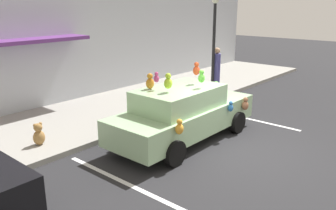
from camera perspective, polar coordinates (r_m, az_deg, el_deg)
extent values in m
plane|color=#262628|center=(9.40, 10.88, -7.21)|extent=(60.00, 60.00, 0.00)
cube|color=gray|center=(12.43, -9.43, -0.87)|extent=(24.00, 4.00, 0.15)
cube|color=#B2B7C1|center=(13.62, -16.09, 13.61)|extent=(24.00, 0.30, 6.40)
cube|color=#5D2D72|center=(12.31, -21.05, 9.89)|extent=(3.60, 1.10, 0.12)
cube|color=silver|center=(11.94, 12.85, -2.16)|extent=(0.12, 3.60, 0.01)
cube|color=silver|center=(7.78, -7.58, -12.26)|extent=(0.12, 3.60, 0.01)
cube|color=#9EC493|center=(9.69, 2.69, -2.10)|extent=(4.69, 1.70, 0.68)
cube|color=#9EC493|center=(9.34, 1.86, 1.16)|extent=(2.44, 1.49, 0.56)
cylinder|color=black|center=(11.38, 3.81, -1.00)|extent=(0.64, 0.22, 0.64)
cylinder|color=black|center=(10.51, 11.24, -2.79)|extent=(0.64, 0.22, 0.64)
cylinder|color=black|center=(9.35, -7.00, -5.05)|extent=(0.64, 0.22, 0.64)
cylinder|color=black|center=(8.26, 1.08, -7.89)|extent=(0.64, 0.22, 0.64)
ellipsoid|color=red|center=(10.65, 6.48, 2.14)|extent=(0.22, 0.18, 0.26)
sphere|color=red|center=(10.60, 6.51, 3.07)|extent=(0.14, 0.14, 0.14)
ellipsoid|color=#68BB51|center=(10.60, 7.83, 2.22)|extent=(0.28, 0.23, 0.33)
sphere|color=#68BB51|center=(10.55, 7.88, 3.41)|extent=(0.18, 0.18, 0.18)
ellipsoid|color=#955F40|center=(10.54, 12.52, -0.10)|extent=(0.23, 0.19, 0.27)
sphere|color=#955F40|center=(10.49, 12.58, 0.88)|extent=(0.15, 0.15, 0.15)
ellipsoid|color=#A0C42A|center=(8.74, 0.02, 3.56)|extent=(0.23, 0.19, 0.27)
sphere|color=#A0C42A|center=(8.70, 0.02, 4.77)|extent=(0.15, 0.15, 0.15)
ellipsoid|color=#B63B74|center=(8.98, -1.90, 4.31)|extent=(0.16, 0.13, 0.19)
sphere|color=#B63B74|center=(8.95, -1.91, 5.12)|extent=(0.10, 0.10, 0.10)
ellipsoid|color=#2D69AE|center=(9.85, 10.21, -0.48)|extent=(0.17, 0.14, 0.20)
sphere|color=#2D69AE|center=(9.81, 10.26, 0.30)|extent=(0.11, 0.11, 0.11)
ellipsoid|color=#EB46DA|center=(11.13, 5.00, 2.73)|extent=(0.19, 0.16, 0.23)
sphere|color=#EB46DA|center=(11.10, 5.02, 3.52)|extent=(0.12, 0.12, 0.12)
ellipsoid|color=#C47C1F|center=(9.11, -2.96, 3.55)|extent=(0.24, 0.20, 0.28)
sphere|color=#C47C1F|center=(9.07, -2.98, 4.74)|extent=(0.15, 0.15, 0.15)
ellipsoid|color=#D04521|center=(9.71, 4.67, 5.63)|extent=(0.21, 0.17, 0.25)
sphere|color=#D04521|center=(9.68, 4.69, 6.64)|extent=(0.14, 0.14, 0.14)
ellipsoid|color=#67DD42|center=(9.23, 5.51, 4.40)|extent=(0.20, 0.16, 0.24)
sphere|color=#67DD42|center=(9.20, 5.53, 5.40)|extent=(0.13, 0.13, 0.13)
ellipsoid|color=gold|center=(8.02, 1.88, -3.95)|extent=(0.22, 0.18, 0.26)
sphere|color=gold|center=(7.96, 1.89, -2.76)|extent=(0.14, 0.14, 0.14)
ellipsoid|color=#9E723D|center=(9.69, -20.36, -5.02)|extent=(0.31, 0.26, 0.39)
sphere|color=#9E723D|center=(9.60, -20.52, -3.46)|extent=(0.22, 0.22, 0.22)
sphere|color=#9E723D|center=(9.54, -20.97, -3.14)|extent=(0.09, 0.09, 0.09)
sphere|color=#9E723D|center=(9.61, -20.16, -2.91)|extent=(0.09, 0.09, 0.09)
cylinder|color=black|center=(14.12, 7.47, 8.95)|extent=(0.12, 0.12, 3.54)
sphere|color=#EAEACC|center=(14.01, 7.77, 16.71)|extent=(0.28, 0.28, 0.28)
cylinder|color=#4B4995|center=(14.46, 7.92, 5.20)|extent=(0.30, 0.30, 1.59)
sphere|color=tan|center=(14.31, 8.06, 8.81)|extent=(0.25, 0.25, 0.25)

